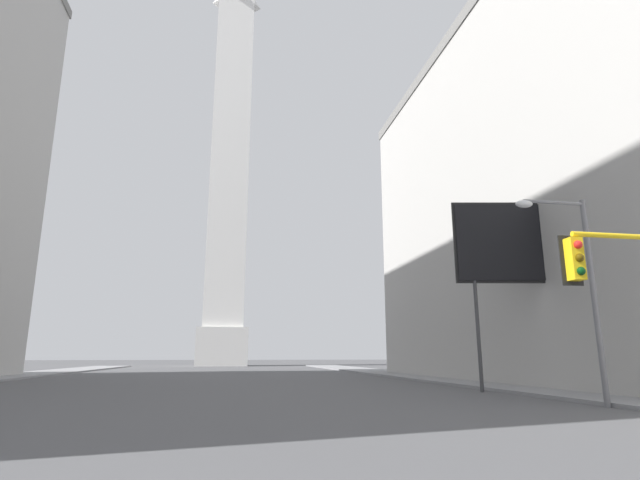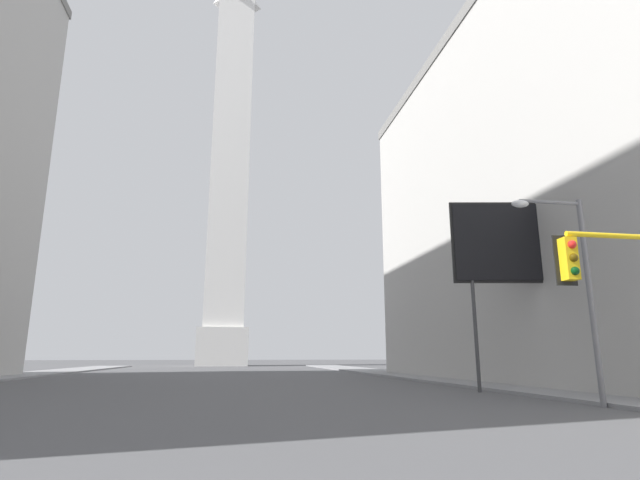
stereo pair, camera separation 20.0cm
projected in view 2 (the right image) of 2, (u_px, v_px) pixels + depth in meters
name	position (u px, v px, depth m)	size (l,w,h in m)	color
sidewalk_right	(453.00, 380.00, 33.63)	(5.00, 100.46, 0.15)	gray
building_right	(602.00, 189.00, 33.56)	(18.66, 40.07, 25.27)	#B2AFAA
obelisk	(231.00, 160.00, 90.48)	(8.27, 8.27, 75.74)	silver
street_lamp	(576.00, 273.00, 17.44)	(2.77, 0.36, 7.20)	slate
billboard_sign	(506.00, 246.00, 24.95)	(5.44, 1.17, 9.30)	#3F3F42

